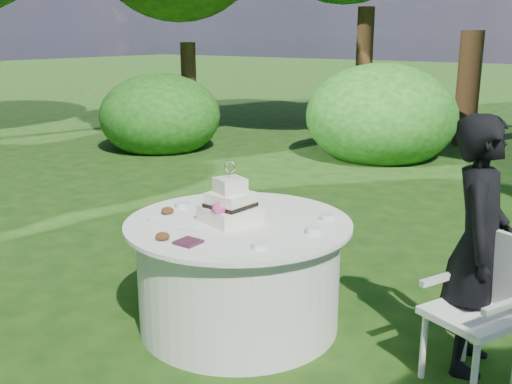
% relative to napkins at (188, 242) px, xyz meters
% --- Properties ---
extents(ground, '(80.00, 80.00, 0.00)m').
position_rel_napkins_xyz_m(ground, '(-0.03, 0.54, -0.78)').
color(ground, '#13380F').
rests_on(ground, ground).
extents(napkins, '(0.14, 0.14, 0.02)m').
position_rel_napkins_xyz_m(napkins, '(0.00, 0.00, 0.00)').
color(napkins, '#471E36').
rests_on(napkins, table).
extents(feather_plume, '(0.48, 0.07, 0.01)m').
position_rel_napkins_xyz_m(feather_plume, '(-0.33, 0.20, -0.00)').
color(feather_plume, white).
rests_on(feather_plume, table).
extents(guest, '(0.49, 0.64, 1.58)m').
position_rel_napkins_xyz_m(guest, '(1.46, 0.95, 0.01)').
color(guest, black).
rests_on(guest, ground).
extents(table, '(1.56, 1.56, 0.77)m').
position_rel_napkins_xyz_m(table, '(-0.03, 0.54, -0.39)').
color(table, silver).
rests_on(table, ground).
extents(cake, '(0.41, 0.41, 0.43)m').
position_rel_napkins_xyz_m(cake, '(-0.07, 0.49, 0.10)').
color(cake, white).
rests_on(cake, table).
extents(chair, '(0.60, 0.60, 0.91)m').
position_rel_napkins_xyz_m(chair, '(1.56, 0.82, -0.26)').
color(chair, white).
rests_on(chair, ground).
extents(votives, '(1.18, 0.92, 0.04)m').
position_rel_napkins_xyz_m(votives, '(0.09, 0.66, 0.01)').
color(votives, white).
rests_on(votives, table).
extents(petal_cups, '(0.46, 0.51, 0.05)m').
position_rel_napkins_xyz_m(petal_cups, '(-0.36, 0.16, 0.02)').
color(petal_cups, '#562D16').
rests_on(petal_cups, table).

